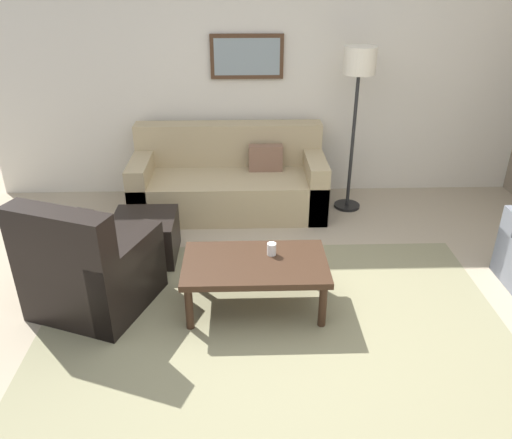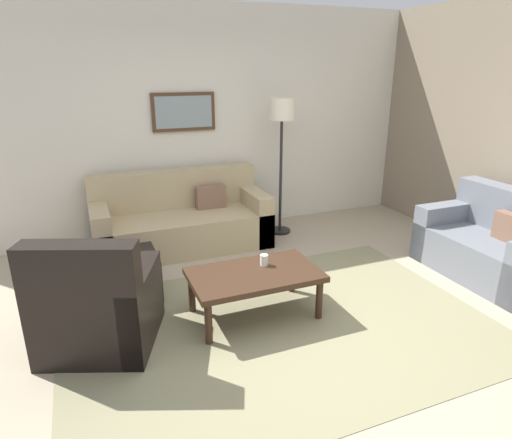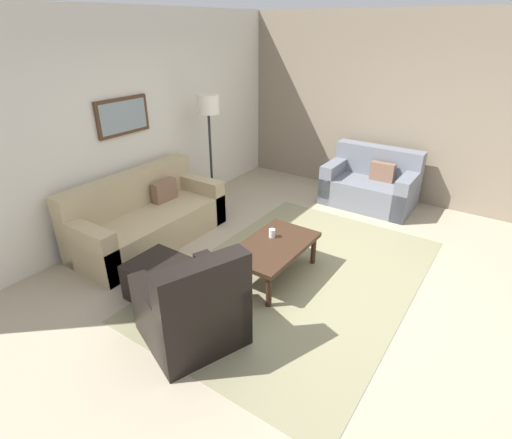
# 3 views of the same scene
# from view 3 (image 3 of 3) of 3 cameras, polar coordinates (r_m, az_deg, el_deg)

# --- Properties ---
(ground_plane) EXTENTS (8.00, 8.00, 0.00)m
(ground_plane) POSITION_cam_3_polar(r_m,az_deg,el_deg) (4.59, 6.06, -8.22)
(ground_plane) COLOR tan
(rear_partition) EXTENTS (6.00, 0.12, 2.80)m
(rear_partition) POSITION_cam_3_polar(r_m,az_deg,el_deg) (5.61, -17.74, 12.89)
(rear_partition) COLOR silver
(rear_partition) RESTS_ON ground_plane
(stone_feature_panel) EXTENTS (0.12, 5.20, 2.80)m
(stone_feature_panel) POSITION_cam_3_polar(r_m,az_deg,el_deg) (6.70, 19.59, 14.69)
(stone_feature_panel) COLOR gray
(stone_feature_panel) RESTS_ON ground_plane
(area_rug) EXTENTS (3.49, 2.39, 0.01)m
(area_rug) POSITION_cam_3_polar(r_m,az_deg,el_deg) (4.59, 6.06, -8.18)
(area_rug) COLOR gray
(area_rug) RESTS_ON ground_plane
(couch_main) EXTENTS (2.02, 0.89, 0.88)m
(couch_main) POSITION_cam_3_polar(r_m,az_deg,el_deg) (5.38, -15.70, 0.09)
(couch_main) COLOR tan
(couch_main) RESTS_ON ground_plane
(couch_loveseat) EXTENTS (0.83, 1.35, 0.88)m
(couch_loveseat) POSITION_cam_3_polar(r_m,az_deg,el_deg) (6.53, 16.24, 4.76)
(couch_loveseat) COLOR slate
(couch_loveseat) RESTS_ON ground_plane
(armchair_leather) EXTENTS (1.04, 1.04, 0.95)m
(armchair_leather) POSITION_cam_3_polar(r_m,az_deg,el_deg) (3.62, -8.86, -13.23)
(armchair_leather) COLOR black
(armchair_leather) RESTS_ON ground_plane
(ottoman) EXTENTS (0.56, 0.56, 0.40)m
(ottoman) POSITION_cam_3_polar(r_m,az_deg,el_deg) (4.31, -13.71, -8.28)
(ottoman) COLOR black
(ottoman) RESTS_ON ground_plane
(coffee_table) EXTENTS (1.10, 0.64, 0.41)m
(coffee_table) POSITION_cam_3_polar(r_m,az_deg,el_deg) (4.41, 2.49, -4.13)
(coffee_table) COLOR #382316
(coffee_table) RESTS_ON ground_plane
(cup) EXTENTS (0.07, 0.07, 0.10)m
(cup) POSITION_cam_3_polar(r_m,az_deg,el_deg) (4.50, 2.29, -2.00)
(cup) COLOR white
(cup) RESTS_ON coffee_table
(lamp_standing) EXTENTS (0.32, 0.32, 1.71)m
(lamp_standing) POSITION_cam_3_polar(r_m,az_deg,el_deg) (5.84, -6.82, 14.51)
(lamp_standing) COLOR black
(lamp_standing) RESTS_ON ground_plane
(framed_artwork) EXTENTS (0.77, 0.04, 0.46)m
(framed_artwork) POSITION_cam_3_polar(r_m,az_deg,el_deg) (5.42, -18.59, 13.89)
(framed_artwork) COLOR #472D1C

